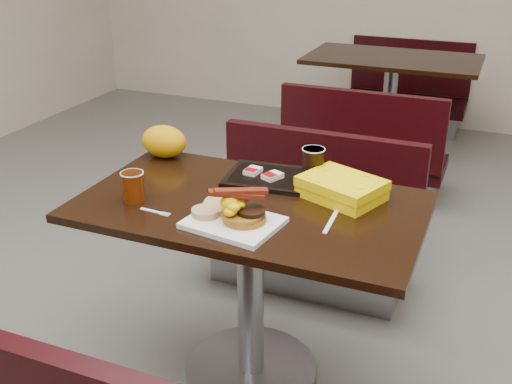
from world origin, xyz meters
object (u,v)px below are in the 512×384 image
at_px(coffee_cup_far, 313,163).
at_px(bench_far_s, 366,140).
at_px(tray, 274,178).
at_px(table_near, 251,293).
at_px(platter, 233,223).
at_px(bench_far_n, 405,87).
at_px(table_far, 389,108).
at_px(hashbrown_sleeve_right, 273,176).
at_px(hashbrown_sleeve_left, 253,171).
at_px(coffee_cup_near, 133,187).
at_px(paper_bag, 164,141).
at_px(fork, 151,211).
at_px(pancake_stack, 245,217).
at_px(knife, 331,221).
at_px(bench_near_n, 308,219).
at_px(clamshell, 342,188).

bearing_deg(coffee_cup_far, bench_far_s, 94.96).
bearing_deg(coffee_cup_far, tray, -160.19).
relative_size(table_near, platter, 4.13).
bearing_deg(bench_far_n, table_far, -90.00).
distance_m(hashbrown_sleeve_right, coffee_cup_far, 0.16).
distance_m(hashbrown_sleeve_left, coffee_cup_far, 0.23).
height_order(bench_far_n, hashbrown_sleeve_right, hashbrown_sleeve_right).
bearing_deg(coffee_cup_near, bench_far_s, 79.27).
height_order(tray, paper_bag, paper_bag).
distance_m(fork, hashbrown_sleeve_right, 0.49).
height_order(hashbrown_sleeve_right, paper_bag, paper_bag).
xyz_separation_m(coffee_cup_far, paper_bag, (-0.65, 0.01, -0.01)).
bearing_deg(hashbrown_sleeve_right, pancake_stack, -58.25).
bearing_deg(knife, coffee_cup_near, -83.82).
distance_m(bench_far_n, coffee_cup_far, 3.07).
height_order(table_far, hashbrown_sleeve_right, hashbrown_sleeve_right).
bearing_deg(tray, table_far, 84.15).
height_order(table_far, bench_far_s, table_far).
relative_size(bench_near_n, paper_bag, 5.19).
height_order(bench_near_n, tray, tray).
distance_m(knife, coffee_cup_far, 0.35).
bearing_deg(platter, tray, 100.05).
distance_m(table_near, bench_near_n, 0.70).
height_order(pancake_stack, hashbrown_sleeve_left, pancake_stack).
relative_size(table_far, platter, 4.13).
bearing_deg(knife, bench_near_n, -160.05).
distance_m(table_near, tray, 0.44).
distance_m(coffee_cup_near, coffee_cup_far, 0.67).
height_order(tray, hashbrown_sleeve_right, hashbrown_sleeve_right).
bearing_deg(knife, paper_bag, -113.71).
height_order(bench_far_n, platter, platter).
bearing_deg(tray, coffee_cup_far, 13.86).
bearing_deg(coffee_cup_near, table_far, 81.97).
height_order(table_near, coffee_cup_far, coffee_cup_far).
distance_m(hashbrown_sleeve_left, paper_bag, 0.43).
bearing_deg(hashbrown_sleeve_right, clamshell, 18.03).
xyz_separation_m(tray, hashbrown_sleeve_right, (0.00, -0.02, 0.02)).
relative_size(bench_far_n, knife, 5.80).
distance_m(platter, knife, 0.32).
bearing_deg(clamshell, bench_far_s, 120.85).
bearing_deg(coffee_cup_far, hashbrown_sleeve_right, -151.14).
xyz_separation_m(pancake_stack, clamshell, (0.23, 0.33, 0.01)).
distance_m(tray, clamshell, 0.29).
relative_size(bench_far_s, pancake_stack, 7.10).
bearing_deg(fork, coffee_cup_far, 51.11).
bearing_deg(table_near, platter, -85.21).
distance_m(bench_far_n, paper_bag, 3.10).
bearing_deg(knife, hashbrown_sleeve_right, -130.51).
relative_size(table_near, coffee_cup_near, 11.26).
bearing_deg(paper_bag, pancake_stack, -38.74).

